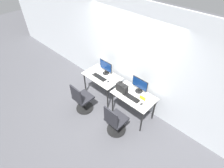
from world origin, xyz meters
TOP-DOWN VIEW (x-y plane):
  - ground_plane at (0.00, 0.00)m, footprint 20.00×20.00m
  - wall_back at (0.00, 0.76)m, footprint 12.00×0.05m
  - desk_left at (-0.57, 0.32)m, footprint 1.05×0.63m
  - monitor_left at (-0.57, 0.48)m, footprint 0.43×0.19m
  - keyboard_left at (-0.57, 0.22)m, footprint 0.46×0.14m
  - mouse_left at (-0.25, 0.24)m, footprint 0.06×0.09m
  - office_chair_left at (-0.54, -0.47)m, footprint 0.48×0.48m
  - desk_right at (0.57, 0.32)m, footprint 1.05×0.63m
  - monitor_right at (0.57, 0.52)m, footprint 0.43×0.19m
  - keyboard_right at (0.57, 0.20)m, footprint 0.46×0.14m
  - mouse_right at (0.88, 0.19)m, footprint 0.06×0.09m
  - office_chair_right at (0.59, -0.39)m, footprint 0.48×0.48m
  - handbag at (0.25, 0.22)m, footprint 0.30×0.18m
  - placard_right at (0.80, 0.35)m, footprint 0.16×0.03m

SIDE VIEW (x-z plane):
  - ground_plane at x=0.00m, z-range 0.00..0.00m
  - office_chair_left at x=-0.54m, z-range -0.08..0.82m
  - office_chair_right at x=0.59m, z-range -0.08..0.82m
  - desk_left at x=-0.57m, z-range 0.28..1.01m
  - desk_right at x=0.57m, z-range 0.28..1.01m
  - keyboard_left at x=-0.57m, z-range 0.74..0.76m
  - keyboard_right at x=0.57m, z-range 0.74..0.76m
  - mouse_left at x=-0.25m, z-range 0.74..0.77m
  - mouse_right at x=0.88m, z-range 0.74..0.77m
  - placard_right at x=0.80m, z-range 0.74..0.82m
  - handbag at x=0.25m, z-range 0.73..0.97m
  - monitor_left at x=-0.57m, z-range 0.75..1.15m
  - monitor_right at x=0.57m, z-range 0.75..1.15m
  - wall_back at x=0.00m, z-range 0.00..2.80m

